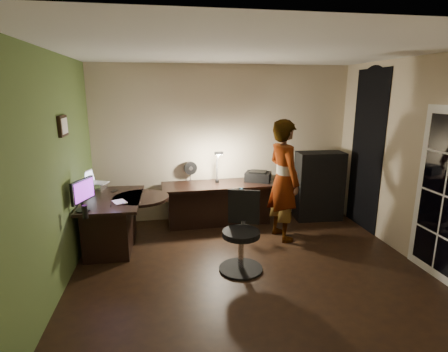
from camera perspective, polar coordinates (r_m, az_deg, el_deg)
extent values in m
cube|color=black|center=(4.73, 4.05, -14.90)|extent=(4.50, 4.00, 0.01)
cube|color=silver|center=(4.18, 4.71, 19.81)|extent=(4.50, 4.00, 0.01)
cube|color=#BCAB8B|center=(6.19, -0.10, 5.29)|extent=(4.50, 0.01, 2.70)
cube|color=#BCAB8B|center=(2.44, 15.80, -8.77)|extent=(4.50, 0.01, 2.70)
cube|color=#BCAB8B|center=(4.32, -26.13, 0.13)|extent=(0.01, 4.00, 2.70)
cube|color=#BCAB8B|center=(5.26, 28.95, 2.05)|extent=(0.01, 4.00, 2.70)
cube|color=#49622E|center=(4.31, -25.94, 0.14)|extent=(0.00, 4.00, 2.70)
cube|color=black|center=(6.19, 22.27, 3.80)|extent=(0.01, 0.90, 2.60)
cube|color=white|center=(4.91, 32.29, -2.72)|extent=(0.02, 0.92, 2.10)
cube|color=black|center=(4.66, -24.85, 7.43)|extent=(0.04, 0.30, 0.25)
cube|color=black|center=(5.41, -17.49, -7.29)|extent=(0.83, 1.33, 0.76)
cube|color=black|center=(6.03, -0.78, -4.59)|extent=(1.95, 0.75, 0.72)
cube|color=black|center=(6.45, 15.23, -1.58)|extent=(0.83, 0.45, 1.22)
cube|color=silver|center=(5.82, -19.97, -1.57)|extent=(0.29, 0.26, 0.10)
cube|color=silver|center=(5.78, -19.91, -0.14)|extent=(0.38, 0.37, 0.20)
cube|color=black|center=(4.82, -22.19, -3.57)|extent=(0.25, 0.46, 0.30)
ellipsoid|color=silver|center=(4.97, -16.01, -4.22)|extent=(0.07, 0.09, 0.03)
cube|color=black|center=(5.63, -17.46, -2.32)|extent=(0.10, 0.14, 0.01)
cube|color=black|center=(4.98, -17.99, -4.44)|extent=(0.02, 0.14, 0.01)
cylinder|color=black|center=(4.55, -21.74, -5.47)|extent=(0.08, 0.08, 0.16)
cube|color=silver|center=(5.05, -16.67, -4.07)|extent=(0.24, 0.27, 0.01)
cube|color=black|center=(6.12, -5.50, 0.73)|extent=(0.25, 0.17, 0.36)
cube|color=#27679B|center=(5.46, 2.20, -2.31)|extent=(0.18, 0.12, 0.08)
cube|color=black|center=(6.12, 5.57, -0.08)|extent=(0.52, 0.48, 0.19)
cube|color=black|center=(5.94, -1.16, 1.65)|extent=(0.25, 0.31, 0.61)
cube|color=black|center=(4.48, 2.82, -9.33)|extent=(0.73, 0.73, 1.01)
imported|color=#D8A88C|center=(5.40, 9.70, -0.72)|extent=(0.58, 0.74, 1.86)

